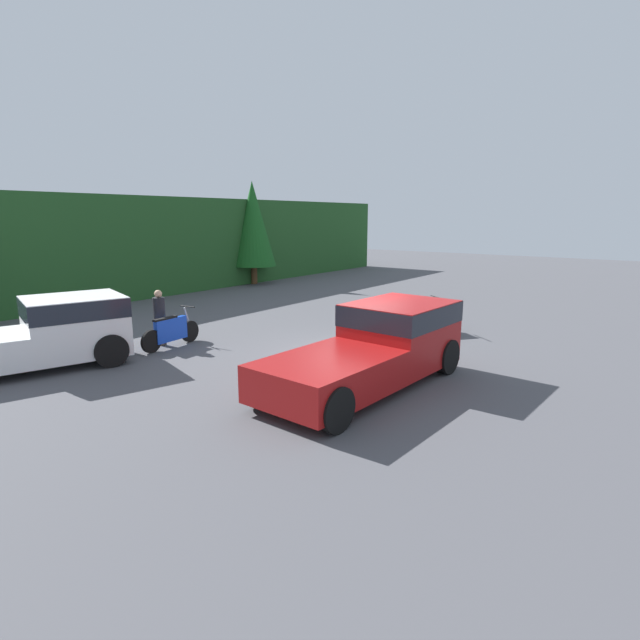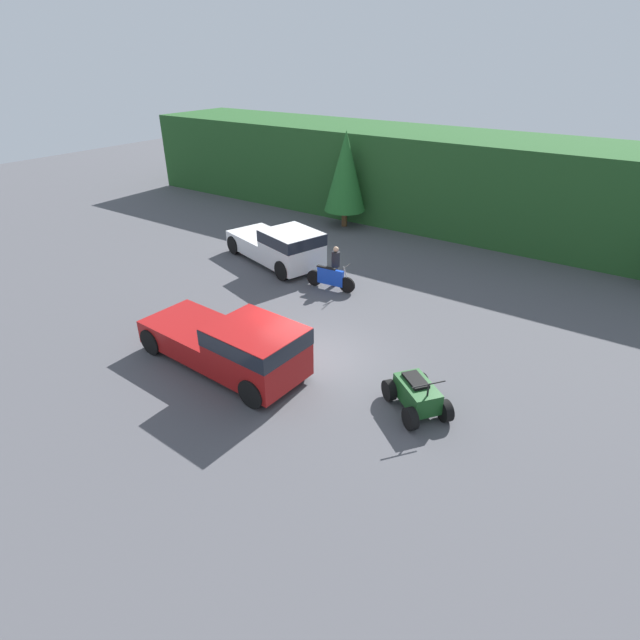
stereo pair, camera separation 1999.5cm
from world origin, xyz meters
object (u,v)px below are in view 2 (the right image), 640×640
Objects in this scene: pickup_truck_red at (235,344)px; pickup_truck_second at (281,245)px; dirt_bike at (331,278)px; rider_person at (336,264)px; quad_atv at (417,395)px.

pickup_truck_second is at bearing 122.40° from pickup_truck_red.
pickup_truck_red and pickup_truck_second have the same top height.
pickup_truck_second is 3.45m from dirt_bike.
rider_person is (-0.05, 0.45, 0.44)m from dirt_bike.
pickup_truck_red is at bearing -127.99° from quad_atv.
quad_atv is 1.33× the size of rider_person.
pickup_truck_second is 11.30m from quad_atv.
pickup_truck_second is (-4.21, 7.49, -0.00)m from pickup_truck_red.
quad_atv is (9.50, -6.10, -0.48)m from pickup_truck_second.
quad_atv is at bearing -51.97° from rider_person.
pickup_truck_second is at bearing -175.35° from quad_atv.
pickup_truck_second reaches higher than rider_person.
pickup_truck_red is 7.08m from rider_person.
pickup_truck_red is at bearing -92.12° from rider_person.
pickup_truck_red is 3.39× the size of rider_person.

